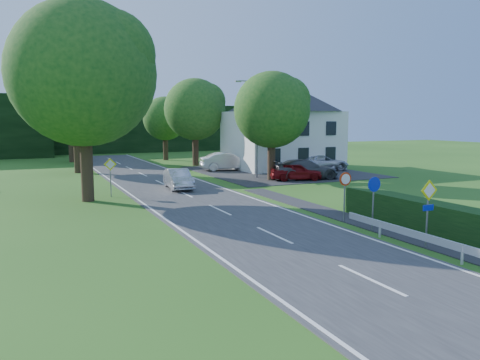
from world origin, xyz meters
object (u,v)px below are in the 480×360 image
streetlight (255,124)px  motorcycle (179,174)px  moving_car (178,179)px  parked_car_silver_a (228,161)px  parked_car_grey (305,169)px  parasol (260,161)px  parked_car_silver_b (321,162)px  parked_car_red (296,171)px

streetlight → motorcycle: streetlight is taller
motorcycle → moving_car: bearing=-130.1°
parked_car_silver_a → parked_car_grey: (3.07, -8.75, -0.06)m
moving_car → parked_car_grey: parked_car_grey is taller
moving_car → parasol: 12.50m
parked_car_silver_a → parked_car_grey: size_ratio=0.94×
streetlight → parasol: streetlight is taller
streetlight → parked_car_silver_b: size_ratio=1.51×
moving_car → parked_car_silver_b: parked_car_silver_b is taller
parked_car_silver_a → parked_car_red: bearing=-157.8°
streetlight → parked_car_red: streetlight is taller
motorcycle → parked_car_grey: bearing=-44.0°
parked_car_silver_b → parked_car_red: bearing=142.0°
moving_car → parked_car_red: parked_car_red is taller
motorcycle → parked_car_silver_b: bearing=-16.8°
parked_car_grey → parked_car_silver_b: (4.99, 5.09, -0.06)m
parked_car_silver_b → moving_car: bearing=120.9°
motorcycle → parked_car_silver_a: bearing=16.2°
parked_car_silver_a → parked_car_silver_b: (8.06, -3.66, -0.11)m
moving_car → parked_car_silver_a: 12.39m
streetlight → parked_car_grey: streetlight is taller
streetlight → parked_car_grey: bearing=-41.6°
parked_car_grey → parked_car_red: bearing=113.1°
motorcycle → streetlight: bearing=-31.1°
parasol → streetlight: bearing=-122.0°
parked_car_silver_a → streetlight: bearing=-171.0°
parked_car_silver_a → parasol: bearing=-125.0°
motorcycle → parked_car_red: bearing=-47.9°
streetlight → parked_car_silver_b: bearing=15.9°
motorcycle → parked_car_red: (8.34, -4.03, 0.24)m
moving_car → parked_car_red: (9.84, 0.59, 0.01)m
parked_car_red → parked_car_silver_a: size_ratio=0.80×
motorcycle → parasol: 9.04m
parked_car_grey → parasol: (-0.79, 6.50, 0.22)m
parked_car_grey → parked_car_silver_b: parked_car_grey is taller
motorcycle → parasol: bearing=-4.4°
motorcycle → parked_car_grey: (9.38, -3.76, 0.33)m
motorcycle → parasol: (8.60, 2.75, 0.55)m
streetlight → parasol: 5.57m
parked_car_red → parked_car_grey: 1.09m
parked_car_silver_a → motorcycle: bearing=137.9°
parked_car_grey → parked_car_silver_b: bearing=-36.0°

